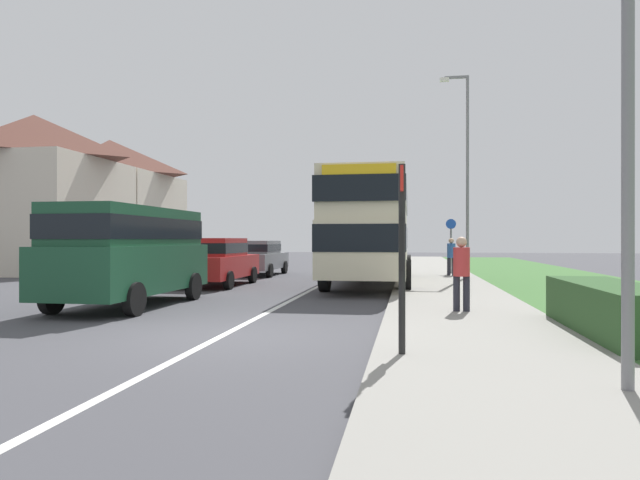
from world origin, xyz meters
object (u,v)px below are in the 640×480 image
(parked_car_red, at_px, (216,260))
(parked_car_grey, at_px, (258,256))
(bus_stop_sign, at_px, (402,245))
(pedestrian_at_stop, at_px, (461,270))
(street_lamp_mid, at_px, (465,164))
(cycle_route_sign, at_px, (451,244))
(double_decker_bus, at_px, (371,225))
(pedestrian_walking_away, at_px, (451,255))
(parked_van_dark_green, at_px, (130,248))

(parked_car_red, relative_size, parked_car_grey, 0.99)
(parked_car_grey, height_order, bus_stop_sign, bus_stop_sign)
(pedestrian_at_stop, bearing_deg, street_lamp_mid, 84.11)
(parked_car_red, xyz_separation_m, parked_car_grey, (-0.07, 5.65, -0.05))
(cycle_route_sign, height_order, street_lamp_mid, street_lamp_mid)
(parked_car_grey, bearing_deg, double_decker_bus, -39.55)
(pedestrian_at_stop, relative_size, pedestrian_walking_away, 1.00)
(pedestrian_at_stop, bearing_deg, parked_van_dark_green, 175.70)
(parked_car_red, bearing_deg, street_lamp_mid, 25.75)
(double_decker_bus, xyz_separation_m, parked_car_red, (-5.29, -1.22, -1.23))
(double_decker_bus, xyz_separation_m, parked_van_dark_green, (-5.31, -7.15, -0.74))
(bus_stop_sign, bearing_deg, pedestrian_walking_away, 83.62)
(parked_car_grey, distance_m, cycle_route_sign, 8.59)
(pedestrian_walking_away, bearing_deg, bus_stop_sign, -96.38)
(parked_car_grey, xyz_separation_m, bus_stop_sign, (6.62, -16.66, 0.67))
(parked_car_red, bearing_deg, parked_car_grey, 90.72)
(parked_car_red, xyz_separation_m, bus_stop_sign, (6.55, -11.01, 0.63))
(pedestrian_walking_away, height_order, bus_stop_sign, bus_stop_sign)
(parked_car_red, height_order, pedestrian_walking_away, pedestrian_walking_away)
(double_decker_bus, height_order, street_lamp_mid, street_lamp_mid)
(double_decker_bus, relative_size, parked_car_grey, 2.16)
(double_decker_bus, xyz_separation_m, pedestrian_at_stop, (2.42, -7.73, -1.17))
(parked_car_grey, bearing_deg, pedestrian_at_stop, -57.38)
(cycle_route_sign, bearing_deg, parked_car_grey, -173.64)
(street_lamp_mid, bearing_deg, pedestrian_at_stop, -95.89)
(pedestrian_at_stop, bearing_deg, pedestrian_walking_away, 86.85)
(parked_car_red, distance_m, parked_car_grey, 5.65)
(double_decker_bus, relative_size, pedestrian_at_stop, 5.79)
(parked_van_dark_green, height_order, pedestrian_at_stop, parked_van_dark_green)
(parked_car_red, bearing_deg, pedestrian_walking_away, 31.44)
(parked_car_red, bearing_deg, double_decker_bus, 12.94)
(parked_van_dark_green, distance_m, cycle_route_sign, 15.12)
(street_lamp_mid, bearing_deg, parked_car_red, -154.25)
(parked_van_dark_green, relative_size, pedestrian_walking_away, 3.08)
(parked_car_grey, height_order, cycle_route_sign, cycle_route_sign)
(pedestrian_at_stop, bearing_deg, parked_car_red, 139.82)
(bus_stop_sign, height_order, cycle_route_sign, bus_stop_sign)
(double_decker_bus, height_order, parked_car_grey, double_decker_bus)
(parked_van_dark_green, xyz_separation_m, parked_car_red, (0.01, 5.93, -0.49))
(parked_car_red, bearing_deg, pedestrian_at_stop, -40.18)
(parked_van_dark_green, bearing_deg, pedestrian_walking_away, 52.85)
(bus_stop_sign, relative_size, cycle_route_sign, 1.03)
(pedestrian_walking_away, height_order, street_lamp_mid, street_lamp_mid)
(parked_van_dark_green, relative_size, parked_car_red, 1.17)
(pedestrian_at_stop, relative_size, street_lamp_mid, 0.21)
(double_decker_bus, height_order, cycle_route_sign, double_decker_bus)
(double_decker_bus, distance_m, street_lamp_mid, 5.28)
(bus_stop_sign, bearing_deg, street_lamp_mid, 81.52)
(parked_car_red, relative_size, pedestrian_walking_away, 2.64)
(cycle_route_sign, distance_m, street_lamp_mid, 3.99)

